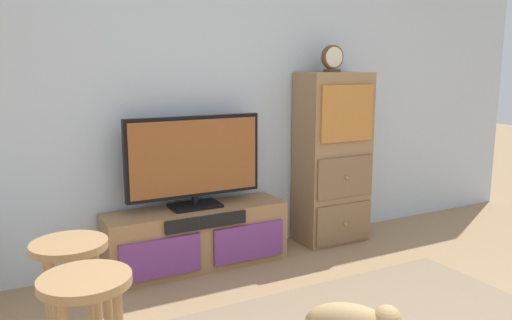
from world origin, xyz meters
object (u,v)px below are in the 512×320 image
at_px(side_cabinet, 333,159).
at_px(media_console, 197,237).
at_px(desk_clock, 332,59).
at_px(television, 194,159).
at_px(bar_stool_far, 71,278).

bearing_deg(side_cabinet, media_console, -179.52).
relative_size(side_cabinet, desk_clock, 6.68).
height_order(television, bar_stool_far, television).
xyz_separation_m(side_cabinet, bar_stool_far, (-2.22, -1.04, -0.19)).
xyz_separation_m(television, side_cabinet, (1.21, -0.01, -0.10)).
distance_m(television, side_cabinet, 1.22).
bearing_deg(desk_clock, side_cabinet, 19.82).
xyz_separation_m(media_console, television, (0.00, 0.02, 0.58)).
height_order(side_cabinet, bar_stool_far, side_cabinet).
bearing_deg(bar_stool_far, television, 46.19).
xyz_separation_m(media_console, side_cabinet, (1.21, 0.01, 0.48)).
xyz_separation_m(media_console, desk_clock, (1.17, -0.00, 1.29)).
distance_m(television, bar_stool_far, 1.49).
distance_m(desk_clock, bar_stool_far, 2.61).
height_order(media_console, bar_stool_far, bar_stool_far).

